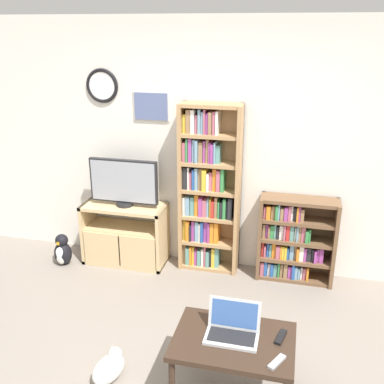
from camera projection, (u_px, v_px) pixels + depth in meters
The scene contains 11 objects.
wall_back at pixel (222, 149), 4.62m from camera, with size 6.87×0.09×2.60m.
tv_stand at pixel (125, 234), 4.93m from camera, with size 0.90×0.40×0.68m.
television at pixel (124, 183), 4.73m from camera, with size 0.74×0.18×0.51m.
bookshelf_tall at pixel (207, 191), 4.65m from camera, with size 0.62×0.25×1.79m.
bookshelf_short at pixel (292, 240), 4.59m from camera, with size 0.77×0.27×0.89m.
coffee_table at pixel (233, 346), 3.09m from camera, with size 0.83×0.58×0.48m.
laptop at pixel (233, 328), 3.09m from camera, with size 0.36×0.25×0.23m.
remote_near_laptop at pixel (277, 362), 2.85m from camera, with size 0.11×0.16×0.02m.
remote_far_from_laptop at pixel (281, 337), 3.08m from camera, with size 0.08×0.17×0.02m.
cat at pixel (109, 368), 3.33m from camera, with size 0.26×0.57×0.25m.
penguin_figurine at pixel (62, 251), 4.93m from camera, with size 0.20×0.18×0.36m.
Camera 1 is at (0.76, -2.44, 2.49)m, focal length 42.00 mm.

